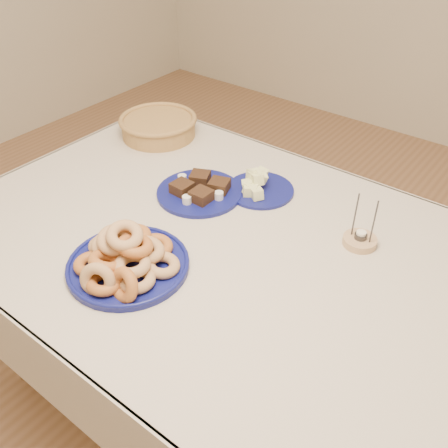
{
  "coord_description": "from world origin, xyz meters",
  "views": [
    {
      "loc": [
        0.64,
        -0.88,
        1.64
      ],
      "look_at": [
        0.0,
        -0.05,
        0.85
      ],
      "focal_mm": 40.0,
      "sensor_mm": 36.0,
      "label": 1
    }
  ],
  "objects_px": {
    "brownie_plate": "(200,191)",
    "dining_table": "(234,272)",
    "melon_plate": "(258,186)",
    "wicker_basket": "(158,126)",
    "candle_holder": "(360,240)",
    "donut_platter": "(126,260)"
  },
  "relations": [
    {
      "from": "brownie_plate",
      "to": "dining_table",
      "type": "bearing_deg",
      "value": -28.89
    },
    {
      "from": "melon_plate",
      "to": "wicker_basket",
      "type": "bearing_deg",
      "value": 169.92
    },
    {
      "from": "dining_table",
      "to": "brownie_plate",
      "type": "distance_m",
      "value": 0.3
    },
    {
      "from": "melon_plate",
      "to": "candle_holder",
      "type": "xyz_separation_m",
      "value": [
        0.38,
        -0.05,
        -0.01
      ]
    },
    {
      "from": "wicker_basket",
      "to": "candle_holder",
      "type": "distance_m",
      "value": 0.92
    },
    {
      "from": "donut_platter",
      "to": "candle_holder",
      "type": "distance_m",
      "value": 0.65
    },
    {
      "from": "donut_platter",
      "to": "brownie_plate",
      "type": "bearing_deg",
      "value": 101.7
    },
    {
      "from": "melon_plate",
      "to": "brownie_plate",
      "type": "distance_m",
      "value": 0.19
    },
    {
      "from": "donut_platter",
      "to": "melon_plate",
      "type": "relative_size",
      "value": 1.63
    },
    {
      "from": "dining_table",
      "to": "melon_plate",
      "type": "distance_m",
      "value": 0.31
    },
    {
      "from": "dining_table",
      "to": "wicker_basket",
      "type": "xyz_separation_m",
      "value": [
        -0.63,
        0.35,
        0.15
      ]
    },
    {
      "from": "melon_plate",
      "to": "wicker_basket",
      "type": "height_order",
      "value": "wicker_basket"
    },
    {
      "from": "wicker_basket",
      "to": "dining_table",
      "type": "bearing_deg",
      "value": -29.21
    },
    {
      "from": "donut_platter",
      "to": "brownie_plate",
      "type": "relative_size",
      "value": 1.26
    },
    {
      "from": "melon_plate",
      "to": "wicker_basket",
      "type": "distance_m",
      "value": 0.54
    },
    {
      "from": "dining_table",
      "to": "candle_holder",
      "type": "bearing_deg",
      "value": 37.6
    },
    {
      "from": "melon_plate",
      "to": "candle_holder",
      "type": "bearing_deg",
      "value": -6.76
    },
    {
      "from": "wicker_basket",
      "to": "candle_holder",
      "type": "height_order",
      "value": "candle_holder"
    },
    {
      "from": "candle_holder",
      "to": "melon_plate",
      "type": "bearing_deg",
      "value": 173.24
    },
    {
      "from": "donut_platter",
      "to": "candle_holder",
      "type": "bearing_deg",
      "value": 47.46
    },
    {
      "from": "dining_table",
      "to": "brownie_plate",
      "type": "xyz_separation_m",
      "value": [
        -0.24,
        0.13,
        0.12
      ]
    },
    {
      "from": "donut_platter",
      "to": "melon_plate",
      "type": "bearing_deg",
      "value": 83.77
    }
  ]
}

